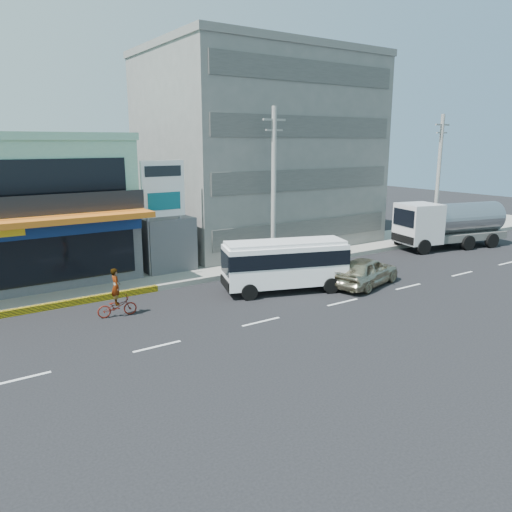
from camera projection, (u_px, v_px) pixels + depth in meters
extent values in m
plane|color=black|center=(261.00, 322.00, 22.46)|extent=(120.00, 120.00, 0.00)
cube|color=gray|center=(242.00, 263.00, 32.83)|extent=(70.00, 5.00, 0.30)
cube|color=#47484C|center=(12.00, 246.00, 28.99)|extent=(12.00, 10.00, 4.00)
cube|color=#94D2AF|center=(4.00, 177.00, 28.10)|extent=(12.00, 10.00, 4.00)
cube|color=orange|center=(27.00, 223.00, 23.82)|extent=(12.40, 1.80, 0.30)
cube|color=navy|center=(25.00, 232.00, 24.55)|extent=(12.00, 0.12, 0.80)
cube|color=black|center=(28.00, 261.00, 24.91)|extent=(11.00, 0.06, 2.60)
cube|color=gray|center=(258.00, 154.00, 38.47)|extent=(16.00, 12.00, 14.00)
cube|color=#47484C|center=(155.00, 241.00, 31.78)|extent=(3.00, 6.00, 3.50)
cylinder|color=slate|center=(160.00, 214.00, 30.56)|extent=(1.50, 1.50, 0.15)
cylinder|color=gray|center=(148.00, 226.00, 28.36)|extent=(0.16, 0.16, 6.50)
cylinder|color=gray|center=(180.00, 223.00, 29.45)|extent=(0.16, 0.16, 6.50)
cube|color=white|center=(163.00, 189.00, 28.45)|extent=(2.60, 0.18, 3.20)
cylinder|color=#999993|center=(274.00, 190.00, 30.59)|extent=(0.30, 0.30, 10.00)
cube|color=#999993|center=(274.00, 120.00, 29.65)|extent=(1.60, 0.12, 0.12)
cube|color=#999993|center=(274.00, 130.00, 29.79)|extent=(1.20, 0.10, 0.10)
cylinder|color=#999993|center=(438.00, 180.00, 39.29)|extent=(0.30, 0.30, 10.00)
cube|color=#999993|center=(442.00, 125.00, 38.35)|extent=(1.60, 0.12, 0.12)
cube|color=#999993|center=(442.00, 133.00, 38.49)|extent=(1.20, 0.10, 0.10)
cube|color=white|center=(285.00, 264.00, 26.76)|extent=(6.88, 4.05, 2.16)
cube|color=black|center=(285.00, 257.00, 26.66)|extent=(6.94, 4.11, 0.80)
cube|color=white|center=(285.00, 243.00, 26.50)|extent=(6.64, 3.82, 0.19)
cylinder|color=black|center=(249.00, 292.00, 25.45)|extent=(0.88, 0.52, 0.84)
cylinder|color=black|center=(240.00, 281.00, 27.39)|extent=(0.88, 0.52, 0.84)
cylinder|color=black|center=(331.00, 286.00, 26.61)|extent=(0.88, 0.52, 0.84)
cylinder|color=black|center=(316.00, 276.00, 28.55)|extent=(0.88, 0.52, 0.84)
imported|color=tan|center=(366.00, 271.00, 27.93)|extent=(5.23, 3.20, 1.66)
cube|color=silver|center=(418.00, 223.00, 36.73)|extent=(3.18, 3.18, 2.89)
cube|color=#595956|center=(450.00, 236.00, 38.10)|extent=(9.20, 4.30, 0.56)
cylinder|color=gray|center=(463.00, 218.00, 38.20)|extent=(6.58, 3.62, 2.33)
cylinder|color=black|center=(424.00, 247.00, 35.75)|extent=(1.16, 0.56, 1.11)
cylinder|color=black|center=(401.00, 241.00, 38.06)|extent=(1.16, 0.56, 1.11)
cylinder|color=black|center=(468.00, 243.00, 37.21)|extent=(1.16, 0.56, 1.11)
cylinder|color=black|center=(444.00, 237.00, 39.53)|extent=(1.16, 0.56, 1.11)
cylinder|color=black|center=(492.00, 241.00, 38.04)|extent=(1.16, 0.56, 1.11)
cylinder|color=black|center=(467.00, 235.00, 40.36)|extent=(1.16, 0.56, 1.11)
imported|color=#58140C|center=(117.00, 307.00, 23.08)|extent=(1.86, 0.86, 0.94)
imported|color=#66594C|center=(116.00, 287.00, 22.86)|extent=(0.49, 0.68, 1.72)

